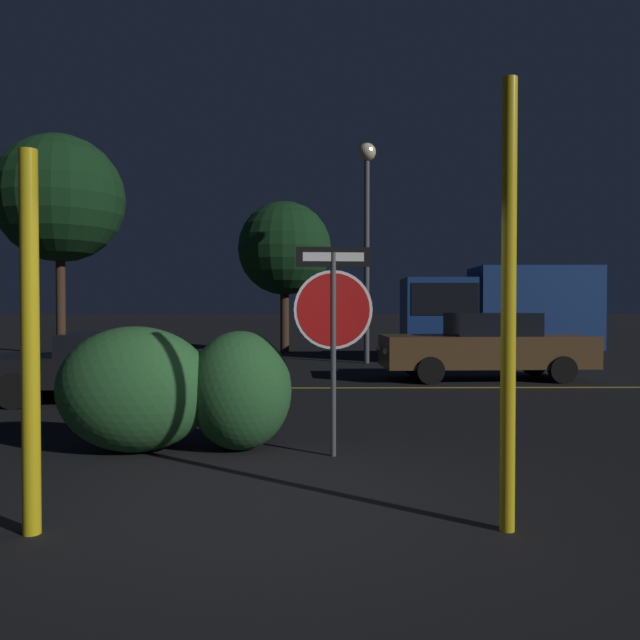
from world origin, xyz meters
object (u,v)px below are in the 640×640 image
passing_car_1 (106,365)px  delivery_truck (494,309)px  yellow_pole_right (508,306)px  street_lamp (367,207)px  hedge_bush_1 (135,389)px  tree_1 (60,199)px  tree_0 (285,249)px  hedge_bush_2 (240,390)px  passing_car_2 (486,346)px  yellow_pole_left (30,343)px  stop_sign (333,310)px

passing_car_1 → delivery_truck: bearing=-55.9°
yellow_pole_right → street_lamp: (0.18, 13.78, 2.92)m
yellow_pole_right → street_lamp: size_ratio=0.52×
passing_car_1 → hedge_bush_1: bearing=-163.6°
hedge_bush_1 → tree_1: size_ratio=0.23×
street_lamp → tree_0: street_lamp is taller
passing_car_1 → tree_1: bearing=19.5°
hedge_bush_2 → delivery_truck: 13.43m
passing_car_2 → tree_0: (-4.99, 8.40, 3.01)m
passing_car_2 → yellow_pole_left: bearing=145.4°
yellow_pole_left → passing_car_2: yellow_pole_left is taller
hedge_bush_1 → passing_car_2: bearing=49.2°
hedge_bush_1 → delivery_truck: 14.12m
stop_sign → street_lamp: 11.89m
hedge_bush_2 → delivery_truck: (6.46, 11.74, 0.90)m
yellow_pole_right → tree_1: tree_1 is taller
delivery_truck → yellow_pole_right: bearing=165.9°
stop_sign → passing_car_2: size_ratio=0.48×
tree_0 → hedge_bush_2: bearing=-89.6°
yellow_pole_left → delivery_truck: size_ratio=0.49×
passing_car_2 → street_lamp: bearing=27.7°
stop_sign → yellow_pole_right: bearing=-66.0°
passing_car_1 → stop_sign: bearing=-143.2°
stop_sign → passing_car_2: 8.25m
stop_sign → passing_car_2: (3.79, 7.28, -0.88)m
stop_sign → hedge_bush_2: (-1.08, 0.33, -0.94)m
yellow_pole_right → tree_0: bearing=97.6°
stop_sign → tree_1: (-9.08, 15.17, 3.83)m
passing_car_1 → delivery_truck: delivery_truck is taller
stop_sign → street_lamp: bearing=79.6°
stop_sign → tree_0: 15.87m
stop_sign → yellow_pole_left: (-2.32, -2.36, -0.22)m
passing_car_1 → tree_0: (2.74, 11.40, 3.14)m
passing_car_1 → tree_0: tree_0 is taller
delivery_truck → street_lamp: (-3.98, -0.64, 3.01)m
hedge_bush_2 → delivery_truck: bearing=61.2°
yellow_pole_right → hedge_bush_2: bearing=130.6°
stop_sign → passing_car_2: bearing=59.0°
yellow_pole_left → delivery_truck: (7.70, 14.43, 0.18)m
yellow_pole_left → street_lamp: 14.64m
passing_car_1 → street_lamp: size_ratio=0.66×
passing_car_2 → street_lamp: 6.14m
yellow_pole_right → delivery_truck: size_ratio=0.58×
passing_car_1 → passing_car_2: (7.73, 3.00, 0.13)m
hedge_bush_1 → yellow_pole_right: bearing=-36.5°
stop_sign → yellow_pole_right: size_ratio=0.70×
hedge_bush_1 → tree_0: size_ratio=0.33×
hedge_bush_1 → passing_car_1: 4.36m
passing_car_1 → hedge_bush_2: bearing=-149.9°
passing_car_1 → tree_0: bearing=-19.3°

